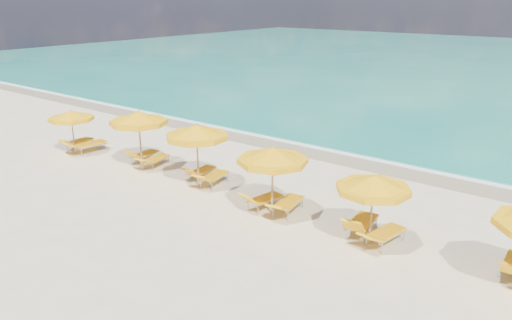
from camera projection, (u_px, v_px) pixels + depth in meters
The scene contains 19 objects.
ground_plane at pixel (232, 199), 19.08m from camera, with size 120.00×120.00×0.00m, color beige.
wet_sand_band at pixel (329, 153), 24.63m from camera, with size 120.00×2.60×0.01m, color tan.
foam_line at pixel (337, 150), 25.23m from camera, with size 120.00×1.20×0.03m, color white.
whitecap_near at pixel (323, 106), 35.32m from camera, with size 14.00×0.36×0.05m, color white.
umbrella_2 at pixel (71, 116), 24.17m from camera, with size 2.61×2.61×2.19m.
umbrella_3 at pixel (138, 119), 22.09m from camera, with size 2.67×2.67×2.62m.
umbrella_4 at pixel (197, 133), 19.90m from camera, with size 3.17×3.17×2.60m.
umbrella_5 at pixel (273, 156), 17.17m from camera, with size 2.70×2.70×2.53m.
umbrella_6 at pixel (373, 184), 15.06m from camera, with size 2.79×2.79×2.34m.
lounger_2_left at pixel (79, 144), 25.36m from camera, with size 0.94×1.92×0.75m.
lounger_2_right at pixel (90, 147), 24.77m from camera, with size 0.89×2.15×0.76m.
lounger_3_left at pixel (144, 157), 23.29m from camera, with size 0.89×1.86×0.84m.
lounger_3_right at pixel (156, 162), 22.70m from camera, with size 0.93×1.93×0.70m.
lounger_4_left at pixel (202, 174), 21.16m from camera, with size 0.73×1.76×0.76m.
lounger_4_right at pixel (214, 180), 20.49m from camera, with size 0.90×1.93×0.77m.
lounger_5_left at pixel (264, 203), 18.23m from camera, with size 0.89×1.83×0.83m.
lounger_5_right at pixel (288, 207), 17.81m from camera, with size 0.95×2.06×0.76m.
lounger_6_left at pixel (361, 227), 16.22m from camera, with size 0.92×2.03×0.97m.
lounger_6_right at pixel (385, 238), 15.58m from camera, with size 0.93×1.98×0.72m.
Camera 1 is at (11.52, -13.38, 7.43)m, focal length 35.00 mm.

